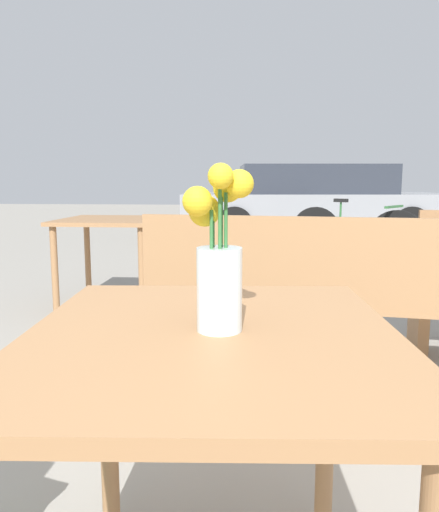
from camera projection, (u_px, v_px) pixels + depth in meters
The scene contains 6 objects.
table_front at pixel (213, 384), 1.00m from camera, with size 0.78×0.88×0.71m.
flower_vase at pixel (218, 263), 0.96m from camera, with size 0.13×0.13×0.32m.
bench_near at pixel (329, 300), 2.27m from camera, with size 1.73×0.58×0.85m.
table_back at pixel (111, 232), 3.93m from camera, with size 0.78×0.81×0.71m.
bicycle at pixel (354, 237), 5.75m from camera, with size 1.40×1.01×0.80m.
parked_car at pixel (313, 203), 8.76m from camera, with size 4.68×2.21×1.27m.
Camera 1 is at (0.09, -0.95, 1.00)m, focal length 35.00 mm.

